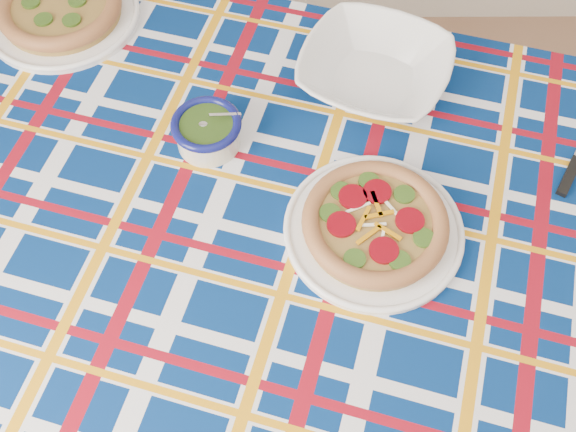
{
  "coord_description": "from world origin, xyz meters",
  "views": [
    {
      "loc": [
        -0.55,
        -0.02,
        1.8
      ],
      "look_at": [
        -0.54,
        0.56,
        0.83
      ],
      "focal_mm": 40.0,
      "sensor_mm": 36.0,
      "label": 1
    }
  ],
  "objects_px": {
    "pesto_bowl": "(207,130)",
    "serving_bowl": "(374,70)",
    "dining_table": "(264,231)",
    "main_focaccia_plate": "(375,223)"
  },
  "relations": [
    {
      "from": "pesto_bowl",
      "to": "serving_bowl",
      "type": "bearing_deg",
      "value": 25.15
    },
    {
      "from": "dining_table",
      "to": "serving_bowl",
      "type": "relative_size",
      "value": 6.57
    },
    {
      "from": "dining_table",
      "to": "pesto_bowl",
      "type": "bearing_deg",
      "value": 141.19
    },
    {
      "from": "dining_table",
      "to": "pesto_bowl",
      "type": "height_order",
      "value": "pesto_bowl"
    },
    {
      "from": "dining_table",
      "to": "main_focaccia_plate",
      "type": "xyz_separation_m",
      "value": [
        0.2,
        -0.05,
        0.11
      ]
    },
    {
      "from": "pesto_bowl",
      "to": "serving_bowl",
      "type": "distance_m",
      "value": 0.36
    },
    {
      "from": "main_focaccia_plate",
      "to": "serving_bowl",
      "type": "relative_size",
      "value": 1.1
    },
    {
      "from": "dining_table",
      "to": "serving_bowl",
      "type": "bearing_deg",
      "value": 70.16
    },
    {
      "from": "pesto_bowl",
      "to": "serving_bowl",
      "type": "xyz_separation_m",
      "value": [
        0.33,
        0.15,
        -0.0
      ]
    },
    {
      "from": "dining_table",
      "to": "main_focaccia_plate",
      "type": "relative_size",
      "value": 5.95
    }
  ]
}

